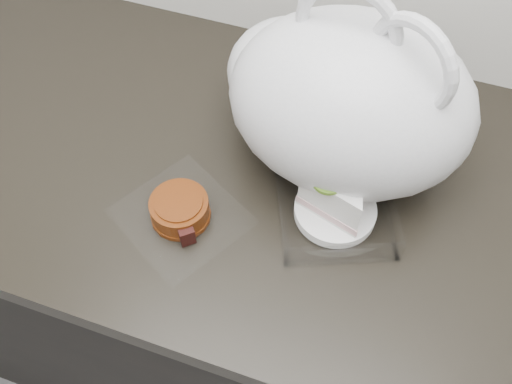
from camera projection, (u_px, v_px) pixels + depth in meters
name	position (u px, v px, depth m)	size (l,w,h in m)	color
counter	(270.00, 291.00, 1.27)	(2.04, 0.64, 0.90)	black
cake_tray	(337.00, 202.00, 0.83)	(0.22, 0.22, 0.13)	white
mooncake_wrap	(180.00, 211.00, 0.84)	(0.23, 0.23, 0.04)	white
plastic_bag	(338.00, 97.00, 0.82)	(0.44, 0.37, 0.33)	white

